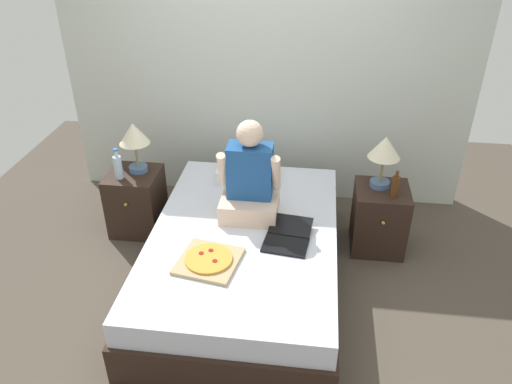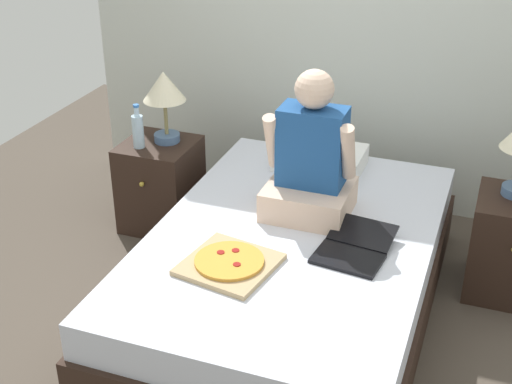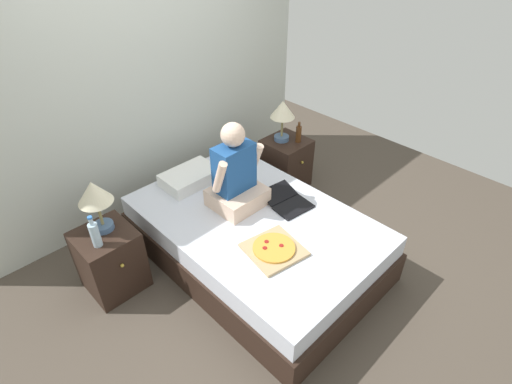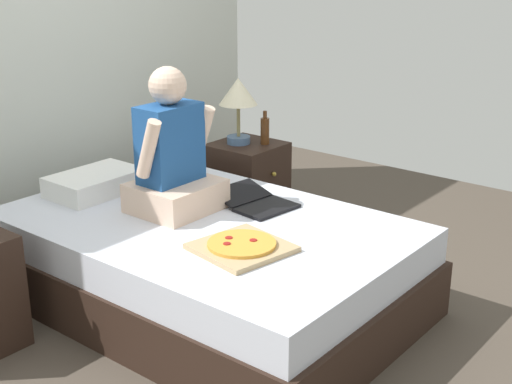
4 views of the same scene
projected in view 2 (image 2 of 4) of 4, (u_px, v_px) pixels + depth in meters
ground_plane at (291, 311)px, 3.84m from camera, size 5.78×5.78×0.00m
wall_back at (365, 18)px, 4.46m from camera, size 3.78×0.12×2.50m
bed at (292, 273)px, 3.73m from camera, size 1.42×2.16×0.49m
nightstand_left at (161, 185)px, 4.54m from camera, size 0.44×0.47×0.57m
lamp_on_left_nightstand at (164, 91)px, 4.28m from camera, size 0.26×0.26×0.45m
water_bottle at (138, 130)px, 4.30m from camera, size 0.07×0.07×0.28m
nightstand_right at (512, 246)px, 3.88m from camera, size 0.44×0.47×0.57m
pillow at (320, 158)px, 4.27m from camera, size 0.52×0.34×0.12m
person_seated at (311, 162)px, 3.68m from camera, size 0.47×0.40×0.78m
laptop at (353, 250)px, 3.43m from camera, size 0.36×0.45×0.07m
pizza_box at (229, 263)px, 3.33m from camera, size 0.46×0.46×0.04m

